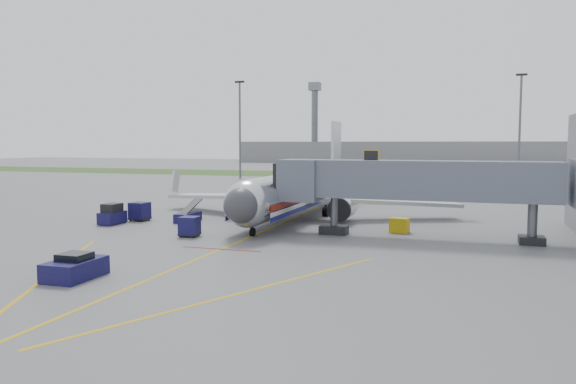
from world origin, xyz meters
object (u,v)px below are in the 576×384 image
(baggage_tug, at_px, (112,215))
(ramp_worker, at_px, (245,207))
(airliner, at_px, (300,190))
(pushback_tug, at_px, (75,268))
(belt_loader, at_px, (188,216))

(baggage_tug, relative_size, ramp_worker, 1.80)
(airliner, height_order, pushback_tug, airliner)
(baggage_tug, height_order, ramp_worker, baggage_tug)
(belt_loader, bearing_deg, ramp_worker, 67.48)
(baggage_tug, xyz_separation_m, belt_loader, (5.79, 3.79, -0.35))
(belt_loader, distance_m, ramp_worker, 7.63)
(airliner, height_order, belt_loader, airliner)
(airliner, relative_size, baggage_tug, 12.98)
(airliner, xyz_separation_m, ramp_worker, (-6.04, -0.33, -1.88))
(airliner, distance_m, pushback_tug, 29.91)
(pushback_tug, height_order, ramp_worker, ramp_worker)
(belt_loader, bearing_deg, airliner, 39.46)
(airliner, relative_size, ramp_worker, 23.36)
(baggage_tug, distance_m, belt_loader, 6.92)
(airliner, bearing_deg, belt_loader, -140.54)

